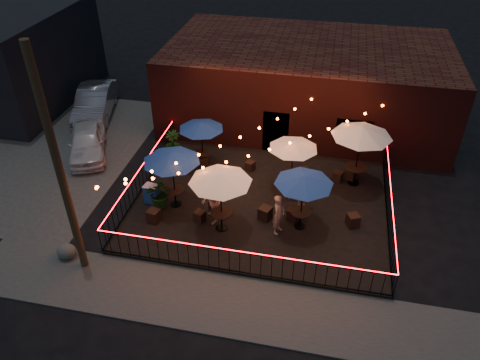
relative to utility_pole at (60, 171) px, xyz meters
The scene contains 38 objects.
ground 7.21m from the utility_pole, 25.71° to the left, with size 110.00×110.00×0.00m, color black.
patio 8.11m from the utility_pole, 40.43° to the left, with size 10.00×8.00×0.15m, color black.
sidewalk 6.74m from the utility_pole, ahead, with size 18.00×2.50×0.05m, color #3F3D3A.
parking_lot 10.15m from the utility_pole, 135.00° to the left, with size 11.00×12.00×0.02m, color #3F3D3A.
brick_building 14.27m from the utility_pole, 63.05° to the left, with size 14.00×8.00×4.00m.
utility_pole is the anchor object (origin of this frame).
fence_front 6.38m from the utility_pole, ahead, with size 10.00×0.04×1.04m.
fence_left 5.70m from the utility_pole, 85.03° to the left, with size 0.04×8.00×1.04m.
fence_right 11.85m from the utility_pole, 23.86° to the left, with size 0.04×8.00×1.04m.
festoon_lights 6.32m from the utility_pole, 44.40° to the left, with size 10.02×8.72×1.32m.
cafe_table_0 4.59m from the utility_pole, 60.62° to the left, with size 2.24×2.24×2.45m.
cafe_table_1 7.41m from the utility_pole, 70.45° to the left, with size 2.19×2.19×2.18m.
cafe_table_2 5.29m from the utility_pole, 32.70° to the left, with size 2.92×2.92×2.52m.
cafe_table_3 8.97m from the utility_pole, 42.50° to the left, with size 2.48×2.48×2.23m.
cafe_table_4 8.09m from the utility_pole, 25.65° to the left, with size 2.58×2.58×2.36m.
cafe_table_5 11.39m from the utility_pole, 36.51° to the left, with size 2.72×2.72×2.73m.
bistro_chair_0 4.72m from the utility_pole, 58.22° to the left, with size 0.43×0.43×0.51m, color black.
bistro_chair_1 5.76m from the utility_pole, 41.90° to the left, with size 0.37×0.37×0.43m, color black.
bistro_chair_2 7.47m from the utility_pole, 75.79° to the left, with size 0.42×0.42×0.50m, color black.
bistro_chair_3 7.88m from the utility_pole, 70.22° to the left, with size 0.41×0.41×0.48m, color black.
bistro_chair_4 6.43m from the utility_pole, 45.76° to the left, with size 0.36×0.36×0.42m, color black.
bistro_chair_5 7.70m from the utility_pole, 32.23° to the left, with size 0.44×0.44×0.52m, color black.
bistro_chair_6 8.97m from the utility_pole, 56.23° to the left, with size 0.36×0.36×0.42m, color black.
bistro_chair_7 10.40m from the utility_pole, 44.49° to the left, with size 0.35×0.35×0.41m, color black.
bistro_chair_8 8.61m from the utility_pole, 29.46° to the left, with size 0.38×0.38×0.45m, color black.
bistro_chair_9 10.53m from the utility_pole, 23.31° to the left, with size 0.42×0.42×0.50m, color black.
bistro_chair_10 11.40m from the utility_pole, 38.85° to the left, with size 0.37×0.37×0.44m, color black.
bistro_chair_11 11.96m from the utility_pole, 37.97° to the left, with size 0.43×0.43×0.51m, color black.
patron_a 7.64m from the utility_pole, 25.04° to the left, with size 0.60×0.39×1.65m, color beige.
patron_b 5.68m from the utility_pole, 38.91° to the left, with size 0.89×0.70×1.84m, color #D1B085.
patron_c 8.92m from the utility_pole, 32.73° to the left, with size 1.02×0.58×1.57m, color beige.
potted_shrub_a 5.07m from the utility_pole, 66.29° to the left, with size 1.09×0.95×1.21m, color #12340B.
potted_shrub_b 6.78m from the utility_pole, 82.34° to the left, with size 0.76×0.61×1.38m, color #143D12.
potted_shrub_c 8.08m from the utility_pole, 83.79° to the left, with size 0.67×0.67×1.20m, color #0C340D.
cooler 5.19m from the utility_pole, 72.99° to the left, with size 0.68×0.54×0.80m.
boulder 3.77m from the utility_pole, 163.93° to the left, with size 0.79×0.67×0.62m, color #4E4D48.
car_white 8.20m from the utility_pole, 115.45° to the left, with size 1.59×3.95×1.35m, color white.
car_silver 11.85m from the utility_pole, 113.84° to the left, with size 1.65×4.73×1.56m, color gray.
Camera 1 is at (2.29, -12.81, 11.90)m, focal length 35.00 mm.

